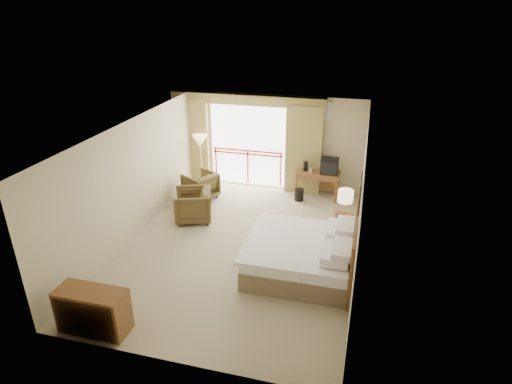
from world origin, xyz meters
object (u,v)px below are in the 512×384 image
(tv, at_px, (330,166))
(side_table, at_px, (188,196))
(wastebasket, at_px, (299,195))
(armchair_near, at_px, (194,220))
(bed, at_px, (303,255))
(dresser, at_px, (93,311))
(table_lamp, at_px, (345,197))
(floor_lamp, at_px, (200,143))
(nightstand, at_px, (342,228))
(desk, at_px, (318,177))
(armchair_far, at_px, (201,197))

(tv, height_order, side_table, tv)
(wastebasket, distance_m, armchair_near, 2.99)
(bed, height_order, dresser, bed)
(table_lamp, relative_size, tv, 1.28)
(floor_lamp, bearing_deg, wastebasket, -2.42)
(bed, distance_m, floor_lamp, 5.03)
(nightstand, xyz_separation_m, desk, (-0.86, 2.25, 0.29))
(side_table, bearing_deg, bed, -31.00)
(side_table, bearing_deg, dresser, -86.83)
(desk, relative_size, dresser, 1.01)
(wastebasket, bearing_deg, armchair_near, -142.43)
(desk, height_order, armchair_near, desk)
(desk, bearing_deg, tv, -14.97)
(bed, distance_m, table_lamp, 1.78)
(wastebasket, distance_m, side_table, 3.02)
(armchair_far, bearing_deg, nightstand, 99.84)
(table_lamp, bearing_deg, bed, -114.46)
(desk, xyz_separation_m, wastebasket, (-0.45, -0.35, -0.43))
(table_lamp, distance_m, wastebasket, 2.44)
(nightstand, relative_size, armchair_near, 0.70)
(side_table, relative_size, dresser, 0.50)
(floor_lamp, relative_size, dresser, 1.38)
(floor_lamp, bearing_deg, table_lamp, -25.10)
(wastebasket, xyz_separation_m, armchair_near, (-2.37, -1.82, -0.16))
(wastebasket, height_order, side_table, side_table)
(nightstand, bearing_deg, wastebasket, 128.09)
(armchair_far, distance_m, dresser, 5.39)
(wastebasket, bearing_deg, tv, 21.50)
(bed, height_order, wastebasket, bed)
(table_lamp, height_order, armchair_far, table_lamp)
(bed, distance_m, desk, 3.69)
(nightstand, xyz_separation_m, tv, (-0.56, 2.19, 0.66))
(table_lamp, relative_size, dresser, 0.51)
(floor_lamp, distance_m, dresser, 6.12)
(desk, relative_size, armchair_far, 1.45)
(nightstand, height_order, armchair_far, nightstand)
(table_lamp, bearing_deg, nightstand, -90.00)
(nightstand, height_order, floor_lamp, floor_lamp)
(armchair_near, bearing_deg, floor_lamp, 175.37)
(tv, height_order, floor_lamp, floor_lamp)
(armchair_near, bearing_deg, dresser, -20.86)
(wastebasket, relative_size, armchair_far, 0.40)
(table_lamp, distance_m, armchair_near, 3.83)
(desk, relative_size, tv, 2.51)
(side_table, bearing_deg, floor_lamp, 97.37)
(nightstand, bearing_deg, dresser, -129.64)
(bed, xyz_separation_m, wastebasket, (-0.63, 3.33, -0.21))
(table_lamp, height_order, desk, table_lamp)
(desk, relative_size, armchair_near, 1.32)
(bed, bearing_deg, desk, 92.84)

